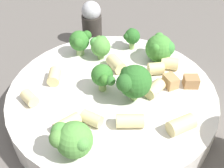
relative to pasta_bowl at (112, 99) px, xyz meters
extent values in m
plane|color=#5B5651|center=(0.00, 0.00, -0.02)|extent=(2.00, 2.00, 0.00)
cylinder|color=silver|center=(0.00, 0.00, 0.00)|extent=(0.26, 0.26, 0.04)
cylinder|color=silver|center=(0.00, 0.00, 0.01)|extent=(0.23, 0.23, 0.01)
torus|color=silver|center=(0.00, 0.00, 0.01)|extent=(0.26, 0.26, 0.00)
cylinder|color=#93B766|center=(0.00, -0.01, 0.02)|extent=(0.01, 0.01, 0.01)
sphere|color=#387A2D|center=(0.00, -0.01, 0.04)|extent=(0.03, 0.03, 0.03)
sphere|color=#387629|center=(0.01, -0.01, 0.04)|extent=(0.01, 0.01, 0.01)
sphere|color=#35702E|center=(0.01, 0.00, 0.04)|extent=(0.01, 0.01, 0.01)
cylinder|color=#84AD60|center=(-0.07, -0.02, 0.02)|extent=(0.01, 0.01, 0.01)
sphere|color=#569942|center=(-0.07, -0.02, 0.03)|extent=(0.03, 0.03, 0.03)
sphere|color=#57823A|center=(-0.08, -0.03, 0.04)|extent=(0.01, 0.01, 0.01)
sphere|color=#4B9442|center=(-0.08, -0.02, 0.04)|extent=(0.02, 0.02, 0.02)
sphere|color=#4E9B43|center=(-0.07, -0.03, 0.04)|extent=(0.01, 0.01, 0.01)
cylinder|color=#84AD60|center=(0.10, -0.02, 0.02)|extent=(0.01, 0.01, 0.01)
sphere|color=#569942|center=(0.10, -0.02, 0.04)|extent=(0.04, 0.04, 0.04)
sphere|color=#549E43|center=(0.09, -0.04, 0.04)|extent=(0.02, 0.02, 0.02)
sphere|color=#539944|center=(0.11, -0.01, 0.04)|extent=(0.01, 0.01, 0.01)
sphere|color=#599441|center=(0.10, -0.04, 0.04)|extent=(0.02, 0.02, 0.02)
cylinder|color=#9EC175|center=(-0.07, -0.06, 0.02)|extent=(0.01, 0.01, 0.01)
sphere|color=#387A2D|center=(-0.07, -0.06, 0.04)|extent=(0.03, 0.03, 0.03)
sphere|color=#38752D|center=(-0.06, -0.05, 0.04)|extent=(0.01, 0.01, 0.01)
sphere|color=#316E27|center=(-0.08, -0.05, 0.04)|extent=(0.01, 0.01, 0.01)
cylinder|color=#93B766|center=(-0.10, 0.02, 0.02)|extent=(0.01, 0.01, 0.01)
sphere|color=#2D6B28|center=(-0.10, 0.02, 0.04)|extent=(0.02, 0.02, 0.02)
sphere|color=#295B23|center=(-0.09, 0.01, 0.04)|extent=(0.01, 0.01, 0.01)
sphere|color=#276B29|center=(-0.11, 0.02, 0.04)|extent=(0.01, 0.01, 0.01)
cylinder|color=#9EC175|center=(0.01, 0.03, 0.02)|extent=(0.01, 0.01, 0.01)
sphere|color=#2D6B28|center=(0.01, 0.03, 0.04)|extent=(0.04, 0.04, 0.04)
sphere|color=#2C5E26|center=(0.02, 0.03, 0.04)|extent=(0.01, 0.01, 0.01)
sphere|color=#2D6428|center=(0.02, 0.02, 0.05)|extent=(0.02, 0.02, 0.02)
sphere|color=#2C5C25|center=(0.00, 0.02, 0.05)|extent=(0.01, 0.01, 0.01)
cylinder|color=#93B766|center=(-0.07, 0.06, 0.02)|extent=(0.01, 0.01, 0.01)
sphere|color=#478E38|center=(-0.07, 0.06, 0.04)|extent=(0.04, 0.04, 0.04)
sphere|color=#3E8A3A|center=(-0.07, 0.07, 0.04)|extent=(0.02, 0.02, 0.02)
sphere|color=#489439|center=(-0.06, 0.05, 0.04)|extent=(0.01, 0.01, 0.01)
sphere|color=#479439|center=(-0.09, 0.06, 0.04)|extent=(0.01, 0.01, 0.01)
cylinder|color=beige|center=(0.06, 0.03, 0.02)|extent=(0.02, 0.03, 0.02)
cylinder|color=beige|center=(0.07, -0.04, 0.02)|extent=(0.03, 0.03, 0.01)
cylinder|color=beige|center=(-0.01, -0.08, 0.02)|extent=(0.03, 0.02, 0.02)
cylinder|color=beige|center=(-0.04, 0.00, 0.02)|extent=(0.03, 0.03, 0.02)
cylinder|color=beige|center=(-0.04, 0.05, 0.02)|extent=(0.02, 0.02, 0.02)
cylinder|color=beige|center=(-0.05, 0.07, 0.02)|extent=(0.02, 0.02, 0.02)
cylinder|color=beige|center=(0.03, -0.09, 0.02)|extent=(0.02, 0.02, 0.01)
cylinder|color=beige|center=(0.00, 0.05, 0.02)|extent=(0.03, 0.03, 0.02)
cylinder|color=beige|center=(0.06, 0.08, 0.02)|extent=(0.03, 0.03, 0.02)
cylinder|color=beige|center=(0.06, -0.02, 0.02)|extent=(0.02, 0.03, 0.01)
cube|color=#A87A4C|center=(-0.02, 0.10, 0.02)|extent=(0.02, 0.02, 0.01)
cube|color=tan|center=(-0.02, 0.07, 0.02)|extent=(0.02, 0.02, 0.02)
cylinder|color=#332D28|center=(-0.16, -0.06, 0.00)|extent=(0.03, 0.03, 0.05)
sphere|color=#B7B7BC|center=(-0.16, -0.06, 0.04)|extent=(0.03, 0.03, 0.03)
camera|label=1|loc=(0.26, 0.03, 0.25)|focal=45.00mm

